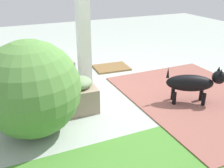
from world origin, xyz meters
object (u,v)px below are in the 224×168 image
object	(u,v)px
porch_pillar	(82,4)
doormat	(112,68)
stone_planter_mid	(80,95)
dog	(194,83)
stone_planter_nearest	(60,69)
round_shrub	(32,89)

from	to	relation	value
porch_pillar	doormat	size ratio (longest dim) A/B	4.08
stone_planter_mid	dog	distance (m)	1.50
stone_planter_nearest	round_shrub	distance (m)	1.49
stone_planter_nearest	round_shrub	xyz separation A→B (m)	(0.61, 1.32, 0.31)
round_shrub	dog	size ratio (longest dim) A/B	1.44
porch_pillar	stone_planter_nearest	size ratio (longest dim) A/B	5.52
stone_planter_mid	dog	bearing A→B (deg)	162.14
stone_planter_nearest	doormat	bearing A→B (deg)	-168.06
porch_pillar	round_shrub	xyz separation A→B (m)	(0.84, 0.75, -0.74)
round_shrub	doormat	world-z (taller)	round_shrub
stone_planter_mid	doormat	size ratio (longest dim) A/B	0.73
dog	doormat	world-z (taller)	dog
porch_pillar	stone_planter_nearest	bearing A→B (deg)	-67.97
dog	doormat	distance (m)	1.78
porch_pillar	dog	size ratio (longest dim) A/B	3.49
round_shrub	stone_planter_nearest	bearing A→B (deg)	-114.66
round_shrub	porch_pillar	bearing A→B (deg)	-138.22
stone_planter_mid	round_shrub	size ratio (longest dim) A/B	0.43
round_shrub	doormat	distance (m)	2.28
stone_planter_nearest	dog	size ratio (longest dim) A/B	0.63
porch_pillar	stone_planter_mid	xyz separation A→B (m)	(0.24, 0.47, -1.05)
doormat	round_shrub	bearing A→B (deg)	43.62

